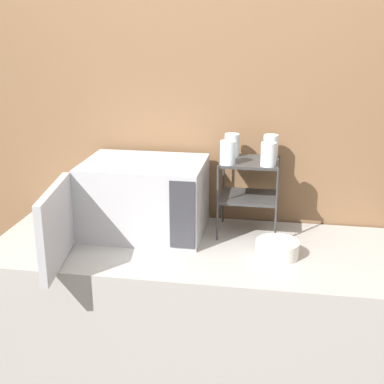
{
  "coord_description": "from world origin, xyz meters",
  "views": [
    {
      "loc": [
        0.34,
        -1.73,
        1.83
      ],
      "look_at": [
        -0.02,
        0.38,
        1.12
      ],
      "focal_mm": 50.0,
      "sensor_mm": 36.0,
      "label": 1
    }
  ],
  "objects_px": {
    "dish_rack": "(249,181)",
    "bowl": "(277,249)",
    "microwave": "(140,199)",
    "glass_back_right": "(271,146)",
    "glass_back_left": "(232,145)",
    "glass_front_right": "(268,154)",
    "glass_front_left": "(228,153)"
  },
  "relations": [
    {
      "from": "glass_front_right",
      "to": "bowl",
      "type": "distance_m",
      "value": 0.39
    },
    {
      "from": "glass_back_left",
      "to": "bowl",
      "type": "relative_size",
      "value": 0.57
    },
    {
      "from": "microwave",
      "to": "glass_back_right",
      "type": "distance_m",
      "value": 0.62
    },
    {
      "from": "dish_rack",
      "to": "bowl",
      "type": "height_order",
      "value": "dish_rack"
    },
    {
      "from": "glass_front_right",
      "to": "bowl",
      "type": "xyz_separation_m",
      "value": [
        0.06,
        -0.16,
        -0.36
      ]
    },
    {
      "from": "microwave",
      "to": "glass_back_left",
      "type": "xyz_separation_m",
      "value": [
        0.39,
        0.16,
        0.22
      ]
    },
    {
      "from": "glass_front_right",
      "to": "bowl",
      "type": "height_order",
      "value": "glass_front_right"
    },
    {
      "from": "glass_back_right",
      "to": "bowl",
      "type": "xyz_separation_m",
      "value": [
        0.05,
        -0.31,
        -0.36
      ]
    },
    {
      "from": "bowl",
      "to": "glass_back_right",
      "type": "bearing_deg",
      "value": 99.45
    },
    {
      "from": "dish_rack",
      "to": "glass_front_right",
      "type": "relative_size",
      "value": 3.36
    },
    {
      "from": "glass_back_left",
      "to": "bowl",
      "type": "bearing_deg",
      "value": -53.69
    },
    {
      "from": "glass_front_left",
      "to": "glass_back_left",
      "type": "height_order",
      "value": "same"
    },
    {
      "from": "microwave",
      "to": "bowl",
      "type": "relative_size",
      "value": 4.5
    },
    {
      "from": "microwave",
      "to": "glass_back_right",
      "type": "relative_size",
      "value": 7.92
    },
    {
      "from": "bowl",
      "to": "microwave",
      "type": "bearing_deg",
      "value": 166.58
    },
    {
      "from": "glass_back_right",
      "to": "glass_front_right",
      "type": "relative_size",
      "value": 1.0
    },
    {
      "from": "dish_rack",
      "to": "bowl",
      "type": "distance_m",
      "value": 0.35
    },
    {
      "from": "glass_back_left",
      "to": "glass_back_right",
      "type": "bearing_deg",
      "value": 2.09
    },
    {
      "from": "dish_rack",
      "to": "glass_front_left",
      "type": "height_order",
      "value": "glass_front_left"
    },
    {
      "from": "microwave",
      "to": "glass_front_left",
      "type": "distance_m",
      "value": 0.44
    },
    {
      "from": "microwave",
      "to": "bowl",
      "type": "distance_m",
      "value": 0.64
    },
    {
      "from": "bowl",
      "to": "glass_back_left",
      "type": "bearing_deg",
      "value": 126.31
    },
    {
      "from": "microwave",
      "to": "glass_front_left",
      "type": "bearing_deg",
      "value": 2.2
    },
    {
      "from": "dish_rack",
      "to": "glass_front_right",
      "type": "bearing_deg",
      "value": -43.33
    },
    {
      "from": "bowl",
      "to": "glass_front_left",
      "type": "bearing_deg",
      "value": 144.8
    },
    {
      "from": "glass_back_right",
      "to": "glass_back_left",
      "type": "relative_size",
      "value": 1.0
    },
    {
      "from": "glass_front_left",
      "to": "glass_back_right",
      "type": "xyz_separation_m",
      "value": [
        0.18,
        0.15,
        0.0
      ]
    },
    {
      "from": "glass_front_left",
      "to": "bowl",
      "type": "distance_m",
      "value": 0.45
    },
    {
      "from": "glass_back_right",
      "to": "bowl",
      "type": "relative_size",
      "value": 0.57
    },
    {
      "from": "microwave",
      "to": "dish_rack",
      "type": "bearing_deg",
      "value": 10.95
    },
    {
      "from": "microwave",
      "to": "glass_front_left",
      "type": "relative_size",
      "value": 7.92
    },
    {
      "from": "glass_front_left",
      "to": "glass_back_left",
      "type": "bearing_deg",
      "value": 88.45
    }
  ]
}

